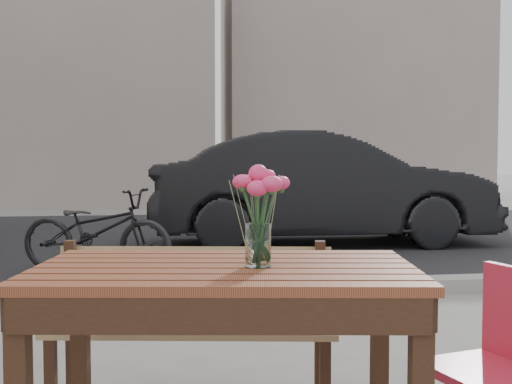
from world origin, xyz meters
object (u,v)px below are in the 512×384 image
main_table (225,303)px  bicycle (96,230)px  main_vase (258,203)px  parked_car (320,189)px  red_chair (500,355)px

main_table → bicycle: size_ratio=0.85×
main_table → main_vase: main_vase is taller
bicycle → main_vase: bearing=-146.1°
main_table → parked_car: size_ratio=0.30×
main_table → main_vase: size_ratio=4.04×
bicycle → parked_car: bearing=-35.7°
main_table → bicycle: (-0.86, 4.45, -0.23)m
main_vase → parked_car: bearing=74.1°
red_chair → parked_car: (0.88, 6.19, 0.31)m
parked_car → bicycle: parked_car is taller
main_table → red_chair: size_ratio=1.85×
main_table → main_vase: (0.11, -0.04, 0.34)m
main_table → bicycle: 4.54m
parked_car → bicycle: (-2.75, -1.76, -0.32)m
parked_car → main_table: bearing=164.3°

